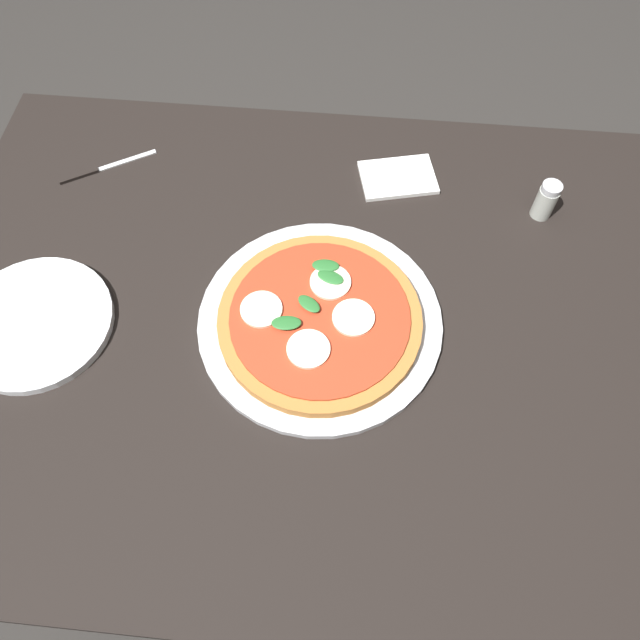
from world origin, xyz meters
TOP-DOWN VIEW (x-y plane):
  - ground_plane at (0.00, 0.00)m, footprint 6.00×6.00m
  - dining_table at (0.00, 0.00)m, footprint 1.21×0.91m
  - serving_tray at (-0.02, 0.01)m, footprint 0.37×0.37m
  - pizza at (-0.02, 0.01)m, footprint 0.31×0.31m
  - plate_white at (0.41, 0.05)m, footprint 0.24×0.24m
  - napkin at (-0.13, -0.30)m, footprint 0.15×0.12m
  - knife at (0.40, -0.27)m, footprint 0.16×0.10m
  - pepper_shaker at (-0.38, -0.24)m, footprint 0.03×0.03m

SIDE VIEW (x-z plane):
  - ground_plane at x=0.00m, z-range 0.00..0.00m
  - dining_table at x=0.00m, z-range 0.26..0.99m
  - knife at x=0.40m, z-range 0.73..0.74m
  - napkin at x=-0.13m, z-range 0.73..0.74m
  - serving_tray at x=-0.02m, z-range 0.73..0.74m
  - plate_white at x=0.41m, z-range 0.73..0.75m
  - pizza at x=-0.02m, z-range 0.74..0.77m
  - pepper_shaker at x=-0.38m, z-range 0.73..0.80m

